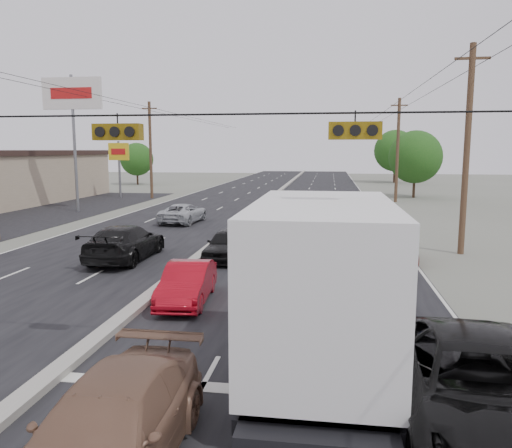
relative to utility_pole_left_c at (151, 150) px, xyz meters
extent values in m
plane|color=#606356|center=(12.50, -40.00, -5.11)|extent=(200.00, 200.00, 0.00)
cube|color=black|center=(12.50, -10.00, -5.11)|extent=(20.00, 160.00, 0.02)
cube|color=gray|center=(12.50, -10.00, -5.01)|extent=(0.50, 160.00, 0.20)
cube|color=black|center=(-4.50, -15.00, -5.11)|extent=(10.00, 42.00, 0.02)
cylinder|color=#422D1E|center=(0.00, 0.00, -0.11)|extent=(0.30, 0.30, 10.00)
cube|color=#422D1E|center=(0.00, 0.00, 4.19)|extent=(1.60, 0.12, 0.12)
cylinder|color=#422D1E|center=(25.00, -25.00, -0.11)|extent=(0.30, 0.30, 10.00)
cube|color=#422D1E|center=(25.00, -25.00, 4.19)|extent=(1.60, 0.12, 0.12)
cylinder|color=#422D1E|center=(25.00, 0.00, -0.11)|extent=(0.30, 0.30, 10.00)
cube|color=#422D1E|center=(25.00, 0.00, 4.19)|extent=(1.60, 0.12, 0.12)
cylinder|color=black|center=(12.50, -40.00, 0.69)|extent=(25.00, 0.04, 0.04)
cube|color=#72590C|center=(14.00, -40.00, 0.34)|extent=(1.05, 0.30, 0.35)
cube|color=#72590C|center=(19.00, -40.00, 0.34)|extent=(1.05, 0.30, 0.35)
cylinder|color=slate|center=(-2.00, -12.00, 0.39)|extent=(0.24, 0.24, 11.00)
cube|color=silver|center=(-2.00, -12.00, 4.44)|extent=(5.00, 0.25, 2.50)
cylinder|color=slate|center=(-3.50, 0.00, -2.11)|extent=(0.24, 0.24, 6.00)
cube|color=gold|center=(-3.50, 0.00, -0.21)|extent=(2.20, 0.25, 1.80)
cylinder|color=#382619|center=(-9.50, 20.00, -4.03)|extent=(0.28, 0.28, 2.16)
sphere|color=#184D14|center=(-9.50, 20.00, -1.39)|extent=(4.80, 4.80, 4.80)
cylinder|color=#382619|center=(27.50, 5.00, -3.85)|extent=(0.28, 0.28, 2.52)
sphere|color=#184D14|center=(27.50, 5.00, -0.77)|extent=(5.60, 5.60, 5.60)
cylinder|color=#382619|center=(28.50, 30.00, -3.67)|extent=(0.28, 0.28, 2.88)
sphere|color=#184D14|center=(28.50, 30.00, -0.15)|extent=(6.40, 6.40, 6.40)
cube|color=black|center=(18.41, -39.34, -4.60)|extent=(2.60, 7.92, 0.28)
cube|color=white|center=(18.41, -40.24, -2.68)|extent=(2.83, 5.66, 3.17)
cube|color=white|center=(18.41, -36.45, -3.69)|extent=(2.71, 2.15, 2.04)
cylinder|color=black|center=(17.22, -36.73, -4.60)|extent=(0.34, 1.02, 1.02)
cylinder|color=black|center=(19.60, -36.73, -4.60)|extent=(0.34, 1.02, 1.02)
cylinder|color=black|center=(17.22, -41.82, -4.60)|extent=(0.34, 1.02, 1.02)
cylinder|color=black|center=(19.60, -41.82, -4.60)|extent=(0.34, 1.02, 1.02)
imported|color=brown|center=(15.21, -43.52, -4.37)|extent=(2.08, 5.09, 1.47)
imported|color=#9E0916|center=(13.90, -34.68, -4.45)|extent=(1.70, 4.10, 1.32)
imported|color=black|center=(21.27, -41.51, -4.25)|extent=(3.11, 6.28, 1.71)
imported|color=black|center=(13.90, -27.97, -4.40)|extent=(1.87, 4.24, 1.42)
imported|color=white|center=(19.20, -32.37, -4.31)|extent=(2.30, 4.99, 1.58)
imported|color=#9D9EA4|center=(16.23, -24.12, -4.49)|extent=(2.07, 4.45, 1.23)
imported|color=navy|center=(19.50, -33.83, -4.48)|extent=(1.92, 4.36, 1.25)
imported|color=maroon|center=(21.77, -27.05, -4.48)|extent=(1.65, 3.74, 1.25)
imported|color=black|center=(9.22, -28.75, -4.29)|extent=(2.31, 5.64, 1.63)
imported|color=#ADB1B5|center=(8.43, -16.81, -4.43)|extent=(2.59, 5.00, 1.35)
camera|label=1|loc=(18.52, -50.32, -0.04)|focal=35.00mm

